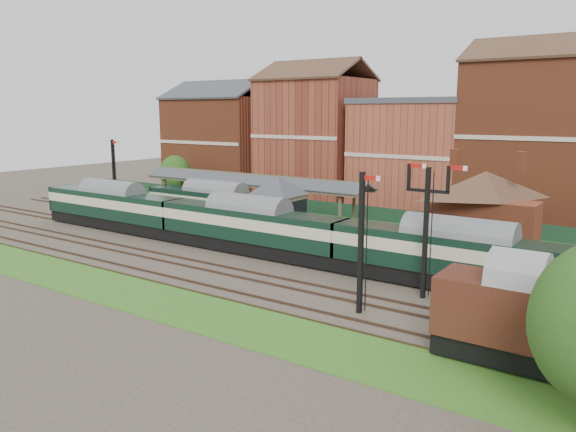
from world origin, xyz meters
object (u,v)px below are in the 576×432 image
Objects in this scene: signal_box at (278,209)px; goods_van_a at (516,316)px; semaphore_bracket at (427,224)px; platform_railcar at (216,205)px; dmu_train at (249,226)px.

goods_van_a is at bearing -29.41° from signal_box.
semaphore_bracket is (15.04, -5.75, 1.44)m from signal_box.
signal_box is at bearing 150.59° from goods_van_a.
signal_box reaches higher than goods_van_a.
platform_railcar is at bearing 161.75° from signal_box.
signal_box is at bearing -18.25° from platform_railcar.
dmu_train is 7.42× the size of goods_van_a.
semaphore_bracket is 9.62m from goods_van_a.
semaphore_bracket is 0.51× the size of platform_railcar.
dmu_train reaches higher than platform_railcar.
signal_box is 10.42m from platform_railcar.
signal_box is 16.16m from semaphore_bracket.
semaphore_bracket is 1.21× the size of goods_van_a.
semaphore_bracket is 15.93m from dmu_train.
platform_railcar is (-24.89, 9.00, -2.44)m from semaphore_bracket.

